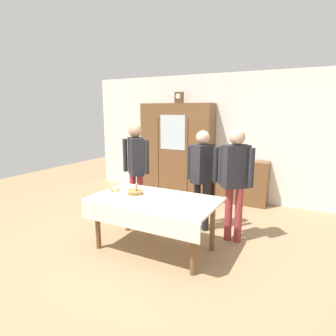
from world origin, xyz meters
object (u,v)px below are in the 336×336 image
at_px(mantel_clock, 179,98).
at_px(person_beside_shelf, 235,174).
at_px(person_near_right_end, 136,163).
at_px(wall_cabinet, 177,150).
at_px(bookshelf_low, 242,182).
at_px(tea_cup_far_left, 175,198).
at_px(dining_table, 153,206).
at_px(spoon_back_edge, 185,198).
at_px(pastry_plate, 115,191).
at_px(bread_basket, 135,192).
at_px(spoon_near_right, 166,203).
at_px(tea_cup_center, 167,196).
at_px(book_stack, 243,159).
at_px(tea_cup_far_right, 141,199).
at_px(person_behind_table_right, 202,171).

relative_size(mantel_clock, person_beside_shelf, 0.14).
bearing_deg(person_near_right_end, mantel_clock, 91.29).
distance_m(wall_cabinet, bookshelf_low, 1.60).
xyz_separation_m(wall_cabinet, tea_cup_far_left, (1.20, -2.51, -0.26)).
distance_m(dining_table, spoon_back_edge, 0.45).
distance_m(pastry_plate, spoon_back_edge, 1.07).
bearing_deg(dining_table, bread_basket, 168.51).
xyz_separation_m(mantel_clock, spoon_back_edge, (1.22, -2.35, -1.45)).
relative_size(tea_cup_far_left, spoon_back_edge, 1.09).
bearing_deg(mantel_clock, wall_cabinet, 179.11).
relative_size(dining_table, wall_cabinet, 0.83).
bearing_deg(bookshelf_low, bread_basket, -109.99).
bearing_deg(wall_cabinet, spoon_near_right, -66.89).
bearing_deg(wall_cabinet, bookshelf_low, 1.94).
xyz_separation_m(tea_cup_far_left, person_near_right_end, (-1.11, 0.72, 0.27)).
bearing_deg(spoon_near_right, person_near_right_end, 139.82).
relative_size(wall_cabinet, tea_cup_center, 16.01).
height_order(book_stack, tea_cup_far_left, book_stack).
xyz_separation_m(book_stack, person_beside_shelf, (0.31, -1.83, 0.07)).
xyz_separation_m(tea_cup_far_right, spoon_near_right, (0.34, 0.05, -0.02)).
height_order(mantel_clock, book_stack, mantel_clock).
xyz_separation_m(dining_table, spoon_back_edge, (0.36, 0.24, 0.10)).
relative_size(wall_cabinet, tea_cup_far_right, 16.01).
distance_m(wall_cabinet, book_stack, 1.50).
height_order(bookshelf_low, person_beside_shelf, person_beside_shelf).
bearing_deg(pastry_plate, spoon_back_edge, 10.43).
bearing_deg(pastry_plate, spoon_near_right, -8.35).
xyz_separation_m(dining_table, bread_basket, (-0.34, 0.07, 0.14)).
distance_m(dining_table, spoon_near_right, 0.28).
height_order(dining_table, person_behind_table_right, person_behind_table_right).
height_order(tea_cup_far_right, person_behind_table_right, person_behind_table_right).
distance_m(tea_cup_far_right, person_behind_table_right, 1.22).
distance_m(dining_table, book_stack, 2.72).
height_order(spoon_near_right, person_beside_shelf, person_beside_shelf).
bearing_deg(mantel_clock, tea_cup_far_left, -65.27).
bearing_deg(person_beside_shelf, spoon_near_right, -126.08).
height_order(bookshelf_low, person_behind_table_right, person_behind_table_right).
relative_size(wall_cabinet, spoon_near_right, 17.49).
bearing_deg(spoon_near_right, person_behind_table_right, 85.57).
bearing_deg(person_beside_shelf, tea_cup_far_right, -136.35).
bearing_deg(book_stack, wall_cabinet, -178.06).
bearing_deg(tea_cup_far_right, wall_cabinet, 106.30).
xyz_separation_m(tea_cup_far_left, spoon_near_right, (-0.05, -0.17, -0.02)).
relative_size(book_stack, spoon_back_edge, 1.90).
xyz_separation_m(wall_cabinet, spoon_back_edge, (1.26, -2.35, -0.29)).
bearing_deg(wall_cabinet, tea_cup_far_left, -64.49).
distance_m(tea_cup_far_left, pastry_plate, 0.98).
height_order(mantel_clock, spoon_back_edge, mantel_clock).
bearing_deg(pastry_plate, tea_cup_center, 6.19).
distance_m(bookshelf_low, book_stack, 0.49).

